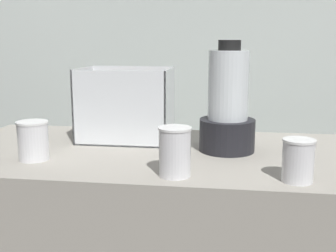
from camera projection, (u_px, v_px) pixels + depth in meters
back_wall_unit at (191, 34)px, 2.00m from camera, size 2.60×0.24×2.50m
carrot_display_bin at (127, 117)px, 1.47m from camera, size 0.31×0.22×0.25m
blender_pitcher at (228, 108)px, 1.31m from camera, size 0.17×0.17×0.34m
juice_cup_carrot_far_left at (33, 143)px, 1.23m from camera, size 0.09×0.09×0.11m
juice_cup_mango_left at (175, 155)px, 1.09m from camera, size 0.09×0.09×0.13m
juice_cup_beet_middle at (298, 163)px, 1.04m from camera, size 0.08×0.08×0.11m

